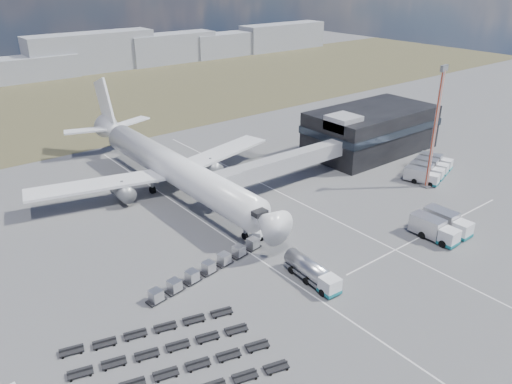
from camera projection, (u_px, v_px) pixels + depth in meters
ground at (282, 263)px, 72.93m from camera, size 420.00×420.00×0.00m
grass_strip at (45, 109)px, 151.51m from camera, size 420.00×90.00×0.01m
lane_markings at (315, 235)px, 80.58m from camera, size 47.12×110.00×0.01m
terminal at (371, 129)px, 114.83m from camera, size 30.40×16.40×11.00m
jet_bridge at (275, 166)px, 94.40m from camera, size 30.30×3.80×7.05m
airliner at (170, 166)px, 93.87m from camera, size 51.59×64.53×17.62m
skyline at (43, 61)px, 188.25m from camera, size 308.74×24.24×19.87m
fuel_tanker at (312, 272)px, 68.09m from camera, size 2.97×9.65×3.08m
pushback_tug at (260, 233)px, 79.68m from camera, size 3.25×2.58×1.33m
catering_truck at (178, 172)px, 101.25m from camera, size 4.91×6.84×2.91m
service_trucks_near at (441, 226)px, 79.81m from camera, size 6.66×7.94×3.16m
service_trucks_far at (429, 168)px, 103.00m from camera, size 13.72×10.17×2.72m
uld_row at (209, 267)px, 70.11m from camera, size 20.66×4.66×1.60m
baggage_dollies at (166, 375)px, 52.51m from camera, size 26.51×21.70×0.64m
floodlight_mast at (435, 129)px, 93.27m from camera, size 2.24×1.82×23.59m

